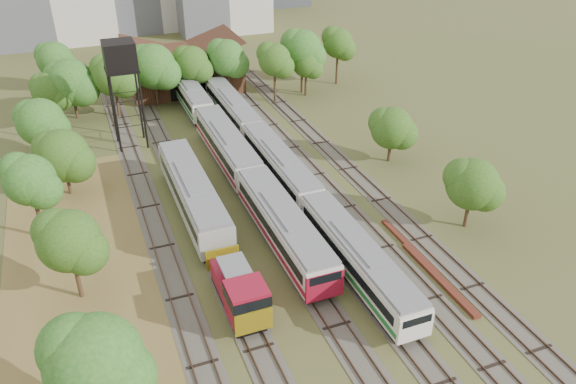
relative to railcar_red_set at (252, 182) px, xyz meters
name	(u,v)px	position (x,y,z in m)	size (l,w,h in m)	color
ground	(383,349)	(2.00, -22.56, -2.01)	(240.00, 240.00, 0.00)	#475123
dry_grass_patch	(103,340)	(-16.00, -14.56, -1.99)	(14.00, 60.00, 0.04)	brown
tracks	(257,186)	(1.33, 2.44, -1.97)	(24.60, 80.00, 0.19)	#4C473D
railcar_red_set	(252,182)	(0.00, 0.00, 0.00)	(3.08, 34.58, 3.81)	black
railcar_green_set	(280,166)	(4.00, 2.70, -0.21)	(2.76, 52.08, 3.41)	black
railcar_rear	(190,94)	(0.00, 27.25, -0.17)	(2.83, 16.08, 3.49)	black
shunter_locomotive	(240,293)	(-6.00, -15.34, -0.23)	(2.82, 8.10, 3.69)	black
old_grey_coach	(193,194)	(-6.00, -0.38, 0.13)	(3.17, 18.00, 3.92)	black
water_tower	(120,59)	(-9.32, 17.68, 8.50)	(3.61, 3.61, 12.47)	black
rail_pile_near	(438,278)	(10.00, -17.60, -1.85)	(0.66, 9.93, 0.33)	maroon
rail_pile_far	(408,245)	(10.20, -12.72, -1.88)	(0.53, 8.47, 0.28)	maroon
maintenance_shed	(183,69)	(1.00, 35.42, 0.90)	(16.45, 11.55, 7.58)	#3A1F15
tree_band_left	(55,160)	(-17.59, 6.11, 2.86)	(8.33, 75.04, 8.53)	#382616
tree_band_far	(193,64)	(1.01, 28.27, 3.66)	(43.49, 9.70, 9.25)	#382616
tree_band_right	(391,126)	(16.95, 2.39, 2.37)	(5.04, 41.84, 6.86)	#382616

